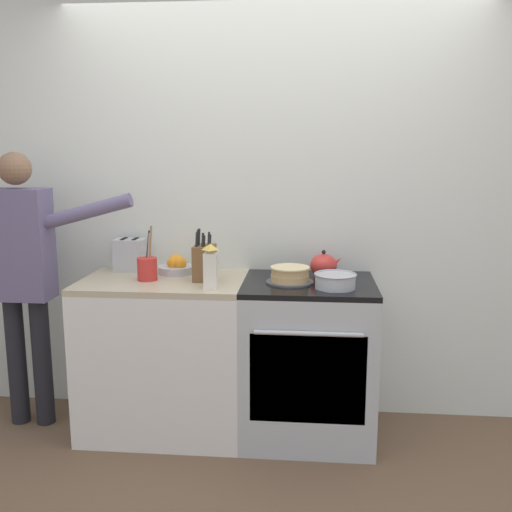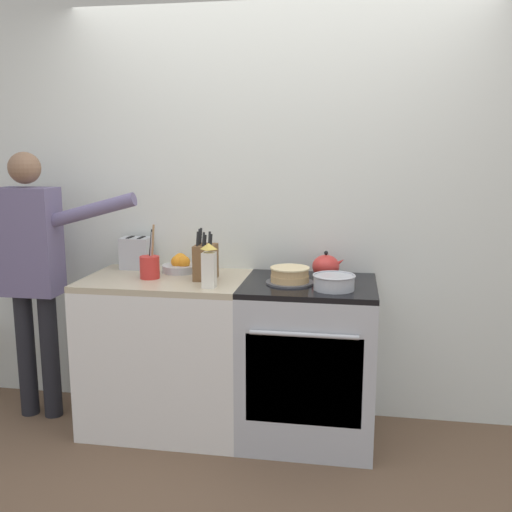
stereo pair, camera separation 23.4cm
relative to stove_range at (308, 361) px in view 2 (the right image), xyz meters
The scene contains 13 objects.
ground_plane 0.60m from the stove_range, 126.65° to the right, with size 16.00×16.00×0.00m, color brown.
wall_back 0.94m from the stove_range, 124.53° to the left, with size 8.00×0.04×2.60m.
counter_cabinet 0.84m from the stove_range, behind, with size 0.94×0.63×0.92m.
stove_range is the anchor object (origin of this frame).
layer_cake 0.51m from the stove_range, 167.56° to the right, with size 0.27×0.27×0.09m.
tea_kettle 0.55m from the stove_range, 61.40° to the left, with size 0.19×0.16×0.16m.
mixing_bowl 0.53m from the stove_range, 42.65° to the right, with size 0.23×0.23×0.08m.
knife_block 0.82m from the stove_range, behind, with size 0.12×0.16×0.29m.
utensil_crock 1.06m from the stove_range, behind, with size 0.11×0.11×0.31m.
fruit_bowl 0.96m from the stove_range, 168.14° to the left, with size 0.22×0.22×0.11m.
toaster 1.25m from the stove_range, 168.67° to the left, with size 0.20×0.14×0.20m.
milk_carton 0.80m from the stove_range, 159.95° to the right, with size 0.07×0.07×0.24m.
person_baker 1.75m from the stove_range, behind, with size 0.93×0.20×1.64m.
Camera 2 is at (0.45, -2.79, 1.65)m, focal length 40.00 mm.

